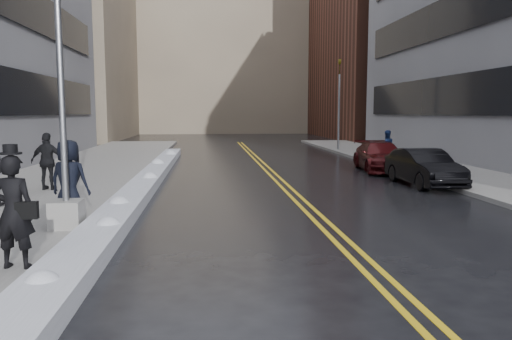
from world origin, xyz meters
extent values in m
plane|color=black|center=(0.00, 0.00, 0.00)|extent=(160.00, 160.00, 0.00)
cube|color=gray|center=(-5.75, 10.00, 0.07)|extent=(5.50, 50.00, 0.15)
cube|color=gray|center=(10.00, 10.00, 0.07)|extent=(4.00, 50.00, 0.15)
cube|color=gold|center=(2.35, 10.00, 0.00)|extent=(0.12, 50.00, 0.01)
cube|color=gold|center=(2.65, 10.00, 0.00)|extent=(0.12, 50.00, 0.01)
cube|color=silver|center=(-2.45, 8.00, 0.17)|extent=(0.90, 30.00, 0.34)
cube|color=gray|center=(-15.50, 44.00, 9.00)|extent=(14.00, 22.00, 18.00)
cube|color=#562D21|center=(19.00, 42.00, 14.00)|extent=(14.00, 20.00, 28.00)
cube|color=gray|center=(2.00, 60.00, 11.00)|extent=(36.00, 16.00, 22.00)
cube|color=gray|center=(-3.30, 2.00, 0.45)|extent=(0.65, 0.65, 0.60)
cylinder|color=gray|center=(-3.30, 2.00, 4.25)|extent=(0.14, 0.14, 7.00)
cylinder|color=maroon|center=(9.00, 10.00, 0.45)|extent=(0.24, 0.24, 0.60)
sphere|color=maroon|center=(9.00, 10.00, 0.75)|extent=(0.26, 0.26, 0.26)
cylinder|color=maroon|center=(9.00, 10.00, 0.50)|extent=(0.25, 0.10, 0.10)
cylinder|color=gray|center=(8.50, 24.00, 2.65)|extent=(0.14, 0.14, 5.00)
imported|color=#594C0C|center=(8.50, 24.00, 5.65)|extent=(0.16, 0.20, 1.00)
imported|color=black|center=(-3.33, -0.82, 1.07)|extent=(0.72, 0.51, 1.84)
imported|color=black|center=(-3.43, 2.78, 1.09)|extent=(1.04, 0.81, 1.88)
imported|color=black|center=(-5.39, 7.58, 1.08)|extent=(1.13, 0.57, 1.85)
imported|color=navy|center=(8.48, 14.75, 0.96)|extent=(0.85, 0.69, 1.62)
imported|color=black|center=(7.50, 8.22, 0.67)|extent=(1.53, 4.10, 1.34)
imported|color=#37080A|center=(7.50, 12.83, 0.66)|extent=(2.34, 4.74, 1.32)
camera|label=1|loc=(-0.21, -8.97, 2.65)|focal=35.00mm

